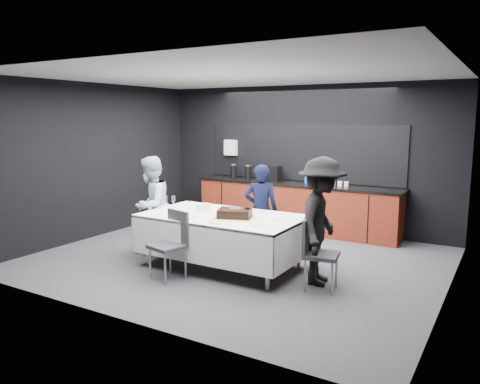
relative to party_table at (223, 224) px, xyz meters
name	(u,v)px	position (x,y,z in m)	size (l,w,h in m)	color
ground	(237,260)	(0.00, 0.40, -0.64)	(6.00, 6.00, 0.00)	#404045
room_shell	(237,139)	(0.00, 0.40, 1.22)	(6.04, 5.04, 2.82)	white
kitchenette	(295,203)	(-0.02, 2.62, -0.10)	(4.10, 0.64, 2.05)	#5C1B0E
party_table	(223,224)	(0.00, 0.00, 0.00)	(2.32, 1.32, 0.78)	#99999E
cake_assembly	(235,213)	(0.24, -0.06, 0.20)	(0.60, 0.55, 0.16)	gold
plate_stack	(204,207)	(-0.43, 0.14, 0.19)	(0.21, 0.21, 0.10)	white
loose_plate_near	(192,217)	(-0.30, -0.34, 0.14)	(0.19, 0.19, 0.01)	white
loose_plate_right_a	(275,219)	(0.79, 0.11, 0.14)	(0.20, 0.20, 0.01)	white
loose_plate_right_b	(255,225)	(0.73, -0.34, 0.14)	(0.20, 0.20, 0.01)	white
loose_plate_far	(230,211)	(-0.06, 0.31, 0.14)	(0.20, 0.20, 0.01)	white
fork_pile	(216,223)	(0.22, -0.52, 0.15)	(0.16, 0.10, 0.03)	white
champagne_flute	(173,200)	(-0.85, -0.06, 0.30)	(0.06, 0.06, 0.22)	white
chair_left	(154,221)	(-1.34, 0.04, -0.11)	(0.49, 0.49, 0.92)	#323237
chair_right	(315,248)	(1.50, -0.14, -0.11)	(0.49, 0.49, 0.92)	#323237
chair_near	(172,239)	(-0.35, -0.73, -0.11)	(0.51, 0.51, 0.92)	#323237
person_center	(261,210)	(0.21, 0.80, 0.09)	(0.53, 0.35, 1.47)	black
person_left	(151,205)	(-1.37, 0.01, 0.15)	(0.76, 0.60, 1.57)	silver
person_right	(321,221)	(1.48, 0.08, 0.20)	(1.09, 0.63, 1.69)	black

